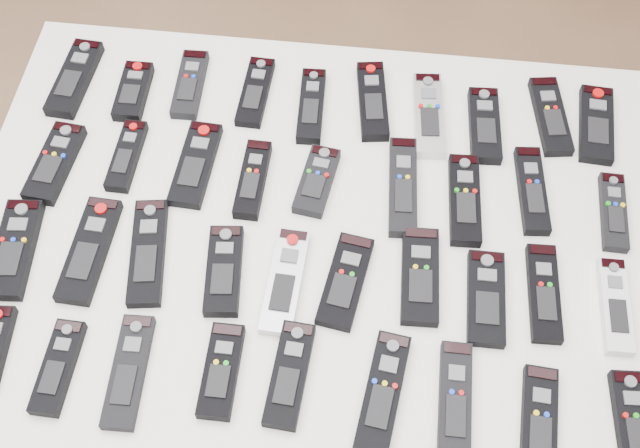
# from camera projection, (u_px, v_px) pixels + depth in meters

# --- Properties ---
(ground) EXTENTS (4.00, 4.00, 0.00)m
(ground) POSITION_uv_depth(u_px,v_px,m) (275.00, 349.00, 2.12)
(ground) COLOR brown
(ground) RESTS_ON ground
(table) EXTENTS (1.25, 0.88, 0.78)m
(table) POSITION_uv_depth(u_px,v_px,m) (320.00, 247.00, 1.45)
(table) COLOR white
(table) RESTS_ON ground
(remote_0) EXTENTS (0.07, 0.19, 0.02)m
(remote_0) POSITION_uv_depth(u_px,v_px,m) (75.00, 78.00, 1.57)
(remote_0) COLOR black
(remote_0) RESTS_ON table
(remote_1) EXTENTS (0.06, 0.14, 0.02)m
(remote_1) POSITION_uv_depth(u_px,v_px,m) (133.00, 91.00, 1.55)
(remote_1) COLOR black
(remote_1) RESTS_ON table
(remote_2) EXTENTS (0.05, 0.16, 0.02)m
(remote_2) POSITION_uv_depth(u_px,v_px,m) (190.00, 84.00, 1.56)
(remote_2) COLOR black
(remote_2) RESTS_ON table
(remote_3) EXTENTS (0.05, 0.17, 0.02)m
(remote_3) POSITION_uv_depth(u_px,v_px,m) (255.00, 92.00, 1.55)
(remote_3) COLOR black
(remote_3) RESTS_ON table
(remote_4) EXTENTS (0.05, 0.17, 0.02)m
(remote_4) POSITION_uv_depth(u_px,v_px,m) (311.00, 106.00, 1.53)
(remote_4) COLOR black
(remote_4) RESTS_ON table
(remote_5) EXTENTS (0.08, 0.19, 0.02)m
(remote_5) POSITION_uv_depth(u_px,v_px,m) (373.00, 101.00, 1.54)
(remote_5) COLOR black
(remote_5) RESTS_ON table
(remote_6) EXTENTS (0.07, 0.19, 0.02)m
(remote_6) POSITION_uv_depth(u_px,v_px,m) (429.00, 115.00, 1.52)
(remote_6) COLOR #B7B7BC
(remote_6) RESTS_ON table
(remote_7) EXTENTS (0.06, 0.17, 0.02)m
(remote_7) POSITION_uv_depth(u_px,v_px,m) (484.00, 125.00, 1.51)
(remote_7) COLOR black
(remote_7) RESTS_ON table
(remote_8) EXTENTS (0.08, 0.18, 0.02)m
(remote_8) POSITION_uv_depth(u_px,v_px,m) (550.00, 116.00, 1.52)
(remote_8) COLOR black
(remote_8) RESTS_ON table
(remote_9) EXTENTS (0.07, 0.18, 0.02)m
(remote_9) POSITION_uv_depth(u_px,v_px,m) (596.00, 124.00, 1.51)
(remote_9) COLOR black
(remote_9) RESTS_ON table
(remote_10) EXTENTS (0.07, 0.17, 0.02)m
(remote_10) POSITION_uv_depth(u_px,v_px,m) (55.00, 163.00, 1.46)
(remote_10) COLOR black
(remote_10) RESTS_ON table
(remote_11) EXTENTS (0.05, 0.15, 0.02)m
(remote_11) POSITION_uv_depth(u_px,v_px,m) (127.00, 156.00, 1.47)
(remote_11) COLOR black
(remote_11) RESTS_ON table
(remote_12) EXTENTS (0.07, 0.18, 0.02)m
(remote_12) POSITION_uv_depth(u_px,v_px,m) (196.00, 164.00, 1.46)
(remote_12) COLOR black
(remote_12) RESTS_ON table
(remote_13) EXTENTS (0.05, 0.16, 0.02)m
(remote_13) POSITION_uv_depth(u_px,v_px,m) (253.00, 179.00, 1.44)
(remote_13) COLOR black
(remote_13) RESTS_ON table
(remote_14) EXTENTS (0.07, 0.15, 0.02)m
(remote_14) POSITION_uv_depth(u_px,v_px,m) (317.00, 181.00, 1.44)
(remote_14) COLOR black
(remote_14) RESTS_ON table
(remote_15) EXTENTS (0.06, 0.20, 0.02)m
(remote_15) POSITION_uv_depth(u_px,v_px,m) (403.00, 187.00, 1.43)
(remote_15) COLOR black
(remote_15) RESTS_ON table
(remote_16) EXTENTS (0.06, 0.18, 0.02)m
(remote_16) POSITION_uv_depth(u_px,v_px,m) (465.00, 200.00, 1.42)
(remote_16) COLOR black
(remote_16) RESTS_ON table
(remote_17) EXTENTS (0.06, 0.18, 0.02)m
(remote_17) POSITION_uv_depth(u_px,v_px,m) (532.00, 190.00, 1.43)
(remote_17) COLOR black
(remote_17) RESTS_ON table
(remote_18) EXTENTS (0.04, 0.16, 0.02)m
(remote_18) POSITION_uv_depth(u_px,v_px,m) (613.00, 212.00, 1.41)
(remote_18) COLOR black
(remote_18) RESTS_ON table
(remote_19) EXTENTS (0.08, 0.19, 0.02)m
(remote_19) POSITION_uv_depth(u_px,v_px,m) (15.00, 249.00, 1.36)
(remote_19) COLOR black
(remote_19) RESTS_ON table
(remote_20) EXTENTS (0.07, 0.20, 0.02)m
(remote_20) POSITION_uv_depth(u_px,v_px,m) (89.00, 250.00, 1.36)
(remote_20) COLOR black
(remote_20) RESTS_ON table
(remote_21) EXTENTS (0.08, 0.21, 0.02)m
(remote_21) POSITION_uv_depth(u_px,v_px,m) (148.00, 252.00, 1.36)
(remote_21) COLOR black
(remote_21) RESTS_ON table
(remote_22) EXTENTS (0.07, 0.17, 0.02)m
(remote_22) POSITION_uv_depth(u_px,v_px,m) (224.00, 271.00, 1.34)
(remote_22) COLOR black
(remote_22) RESTS_ON table
(remote_23) EXTENTS (0.06, 0.20, 0.02)m
(remote_23) POSITION_uv_depth(u_px,v_px,m) (285.00, 281.00, 1.33)
(remote_23) COLOR #B7B7BC
(remote_23) RESTS_ON table
(remote_24) EXTENTS (0.08, 0.18, 0.02)m
(remote_24) POSITION_uv_depth(u_px,v_px,m) (345.00, 281.00, 1.33)
(remote_24) COLOR black
(remote_24) RESTS_ON table
(remote_25) EXTENTS (0.07, 0.18, 0.02)m
(remote_25) POSITION_uv_depth(u_px,v_px,m) (420.00, 276.00, 1.34)
(remote_25) COLOR black
(remote_25) RESTS_ON table
(remote_26) EXTENTS (0.06, 0.17, 0.02)m
(remote_26) POSITION_uv_depth(u_px,v_px,m) (486.00, 298.00, 1.32)
(remote_26) COLOR black
(remote_26) RESTS_ON table
(remote_27) EXTENTS (0.05, 0.18, 0.02)m
(remote_27) POSITION_uv_depth(u_px,v_px,m) (544.00, 293.00, 1.32)
(remote_27) COLOR black
(remote_27) RESTS_ON table
(remote_28) EXTENTS (0.05, 0.17, 0.02)m
(remote_28) POSITION_uv_depth(u_px,v_px,m) (615.00, 306.00, 1.31)
(remote_28) COLOR silver
(remote_28) RESTS_ON table
(remote_30) EXTENTS (0.05, 0.16, 0.02)m
(remote_30) POSITION_uv_depth(u_px,v_px,m) (58.00, 367.00, 1.25)
(remote_30) COLOR black
(remote_30) RESTS_ON table
(remote_31) EXTENTS (0.06, 0.19, 0.02)m
(remote_31) POSITION_uv_depth(u_px,v_px,m) (129.00, 371.00, 1.25)
(remote_31) COLOR black
(remote_31) RESTS_ON table
(remote_32) EXTENTS (0.05, 0.15, 0.02)m
(remote_32) POSITION_uv_depth(u_px,v_px,m) (221.00, 371.00, 1.25)
(remote_32) COLOR black
(remote_32) RESTS_ON table
(remote_33) EXTENTS (0.06, 0.17, 0.02)m
(remote_33) POSITION_uv_depth(u_px,v_px,m) (290.00, 375.00, 1.25)
(remote_33) COLOR black
(remote_33) RESTS_ON table
(remote_34) EXTENTS (0.08, 0.20, 0.02)m
(remote_34) POSITION_uv_depth(u_px,v_px,m) (383.00, 392.00, 1.23)
(remote_34) COLOR black
(remote_34) RESTS_ON table
(remote_35) EXTENTS (0.05, 0.19, 0.02)m
(remote_35) POSITION_uv_depth(u_px,v_px,m) (455.00, 402.00, 1.22)
(remote_35) COLOR black
(remote_35) RESTS_ON table
(remote_36) EXTENTS (0.06, 0.18, 0.02)m
(remote_36) POSITION_uv_depth(u_px,v_px,m) (539.00, 422.00, 1.21)
(remote_36) COLOR black
(remote_36) RESTS_ON table
(remote_37) EXTENTS (0.06, 0.17, 0.02)m
(remote_37) POSITION_uv_depth(u_px,v_px,m) (634.00, 424.00, 1.20)
(remote_37) COLOR black
(remote_37) RESTS_ON table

